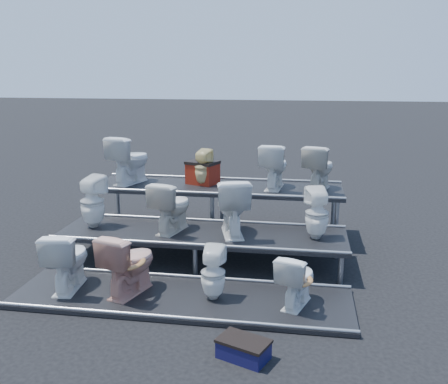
# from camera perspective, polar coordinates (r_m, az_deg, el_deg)

# --- Properties ---
(ground) EXTENTS (80.00, 80.00, 0.00)m
(ground) POSITION_cam_1_polar(r_m,az_deg,el_deg) (7.52, -2.50, -7.95)
(ground) COLOR black
(ground) RESTS_ON ground
(tier_front) EXTENTS (4.20, 1.20, 0.06)m
(tier_front) POSITION_cam_1_polar(r_m,az_deg,el_deg) (6.34, -4.93, -11.99)
(tier_front) COLOR black
(tier_front) RESTS_ON ground
(tier_mid) EXTENTS (4.20, 1.20, 0.46)m
(tier_mid) POSITION_cam_1_polar(r_m,az_deg,el_deg) (7.43, -2.52, -6.30)
(tier_mid) COLOR black
(tier_mid) RESTS_ON ground
(tier_back) EXTENTS (4.20, 1.20, 0.86)m
(tier_back) POSITION_cam_1_polar(r_m,az_deg,el_deg) (8.59, -0.78, -2.09)
(tier_back) COLOR black
(tier_back) RESTS_ON ground
(toilet_0) EXTENTS (0.50, 0.80, 0.78)m
(toilet_0) POSITION_cam_1_polar(r_m,az_deg,el_deg) (6.67, -17.45, -7.35)
(toilet_0) COLOR white
(toilet_0) RESTS_ON tier_front
(toilet_1) EXTENTS (0.67, 0.88, 0.80)m
(toilet_1) POSITION_cam_1_polar(r_m,az_deg,el_deg) (6.35, -10.79, -7.92)
(toilet_1) COLOR tan
(toilet_1) RESTS_ON tier_front
(toilet_2) EXTENTS (0.31, 0.32, 0.67)m
(toilet_2) POSITION_cam_1_polar(r_m,az_deg,el_deg) (6.11, -1.25, -9.23)
(toilet_2) COLOR white
(toilet_2) RESTS_ON tier_front
(toilet_3) EXTENTS (0.55, 0.72, 0.65)m
(toilet_3) POSITION_cam_1_polar(r_m,az_deg,el_deg) (6.03, 8.30, -9.82)
(toilet_3) COLOR white
(toilet_3) RESTS_ON tier_front
(toilet_4) EXTENTS (0.45, 0.46, 0.79)m
(toilet_4) POSITION_cam_1_polar(r_m,az_deg,el_deg) (7.75, -14.81, -1.07)
(toilet_4) COLOR white
(toilet_4) RESTS_ON tier_mid
(toilet_5) EXTENTS (0.60, 0.83, 0.76)m
(toilet_5) POSITION_cam_1_polar(r_m,az_deg,el_deg) (7.35, -6.01, -1.62)
(toilet_5) COLOR beige
(toilet_5) RESTS_ON tier_mid
(toilet_6) EXTENTS (0.67, 0.92, 0.84)m
(toilet_6) POSITION_cam_1_polar(r_m,az_deg,el_deg) (7.16, 0.91, -1.61)
(toilet_6) COLOR white
(toilet_6) RESTS_ON tier_mid
(toilet_7) EXTENTS (0.41, 0.41, 0.74)m
(toilet_7) POSITION_cam_1_polar(r_m,az_deg,el_deg) (7.11, 10.58, -2.41)
(toilet_7) COLOR white
(toilet_7) RESTS_ON tier_mid
(toilet_8) EXTENTS (0.70, 0.92, 0.83)m
(toilet_8) POSITION_cam_1_polar(r_m,az_deg,el_deg) (8.79, -10.72, 3.68)
(toilet_8) COLOR white
(toilet_8) RESTS_ON tier_back
(toilet_9) EXTENTS (0.35, 0.35, 0.62)m
(toilet_9) POSITION_cam_1_polar(r_m,az_deg,el_deg) (8.46, -2.42, 2.80)
(toilet_9) COLOR #E7D48C
(toilet_9) RESTS_ON tier_back
(toilet_10) EXTENTS (0.50, 0.78, 0.75)m
(toilet_10) POSITION_cam_1_polar(r_m,az_deg,el_deg) (8.29, 5.76, 2.99)
(toilet_10) COLOR white
(toilet_10) RESTS_ON tier_back
(toilet_11) EXTENTS (0.61, 0.82, 0.75)m
(toilet_11) POSITION_cam_1_polar(r_m,az_deg,el_deg) (8.28, 10.82, 2.77)
(toilet_11) COLOR beige
(toilet_11) RESTS_ON tier_back
(red_crate) EXTENTS (0.59, 0.53, 0.35)m
(red_crate) POSITION_cam_1_polar(r_m,az_deg,el_deg) (8.63, -2.45, 2.10)
(red_crate) COLOR maroon
(red_crate) RESTS_ON tier_back
(step_stool) EXTENTS (0.56, 0.45, 0.17)m
(step_stool) POSITION_cam_1_polar(r_m,az_deg,el_deg) (5.18, 2.24, -17.62)
(step_stool) COLOR #100F36
(step_stool) RESTS_ON ground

